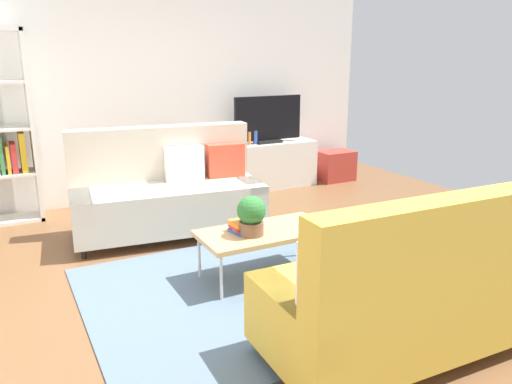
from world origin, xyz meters
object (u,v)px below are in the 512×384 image
at_px(storage_trunk, 335,165).
at_px(tv, 268,120).
at_px(coffee_table, 265,233).
at_px(table_book_0, 245,229).
at_px(couch_green, 415,289).
at_px(bottle_1, 249,138).
at_px(vase_0, 227,140).
at_px(bottle_0, 243,138).
at_px(bottle_2, 255,137).
at_px(couch_beige, 168,192).
at_px(potted_plant, 251,215).
at_px(tv_console, 267,165).

bearing_deg(storage_trunk, tv, 175.84).
relative_size(coffee_table, table_book_0, 4.58).
bearing_deg(tv, couch_green, -106.20).
relative_size(couch_green, bottle_1, 10.89).
bearing_deg(vase_0, couch_green, -98.12).
xyz_separation_m(couch_green, bottle_0, (0.77, 3.97, 0.29)).
xyz_separation_m(bottle_1, bottle_2, (0.09, 0.00, 0.00)).
bearing_deg(couch_beige, tv, -141.14).
distance_m(couch_green, coffee_table, 1.45).
relative_size(potted_plant, bottle_0, 1.72).
bearing_deg(couch_green, table_book_0, 108.05).
relative_size(table_book_0, vase_0, 1.53).
xyz_separation_m(couch_green, table_book_0, (-0.43, 1.47, -0.01)).
xyz_separation_m(storage_trunk, vase_0, (-1.68, 0.15, 0.50)).
bearing_deg(tv, table_book_0, -122.34).
xyz_separation_m(bottle_0, bottle_2, (0.19, 0.00, -0.00)).
bearing_deg(coffee_table, potted_plant, -162.05).
height_order(couch_green, tv_console, couch_green).
bearing_deg(bottle_1, couch_beige, -143.35).
height_order(couch_beige, coffee_table, couch_beige).
xyz_separation_m(coffee_table, bottle_2, (1.24, 2.55, 0.34)).
relative_size(tv, storage_trunk, 1.92).
bearing_deg(bottle_1, tv_console, 7.70).
distance_m(coffee_table, bottle_0, 2.78).
distance_m(tv_console, tv, 0.63).
xyz_separation_m(tv, table_book_0, (-1.59, -2.52, -0.52)).
xyz_separation_m(couch_green, tv_console, (1.16, 4.01, -0.13)).
xyz_separation_m(storage_trunk, bottle_1, (-1.40, 0.06, 0.51)).
xyz_separation_m(storage_trunk, table_book_0, (-2.69, -2.44, 0.22)).
distance_m(couch_green, bottle_2, 4.09).
bearing_deg(tv_console, bottle_0, -174.17).
height_order(vase_0, bottle_0, bottle_0).
bearing_deg(storage_trunk, bottle_0, 177.70).
distance_m(tv_console, bottle_2, 0.46).
height_order(couch_green, tv, tv).
bearing_deg(coffee_table, storage_trunk, 44.42).
xyz_separation_m(table_book_0, vase_0, (1.01, 2.59, 0.28)).
xyz_separation_m(couch_green, bottle_2, (0.96, 3.97, 0.29)).
relative_size(couch_green, tv, 1.92).
relative_size(bottle_0, bottle_1, 1.08).
xyz_separation_m(table_book_0, bottle_0, (1.20, 2.50, 0.30)).
bearing_deg(bottle_2, tv, 5.61).
xyz_separation_m(tv_console, bottle_2, (-0.20, -0.04, 0.41)).
distance_m(tv, potted_plant, 3.08).
bearing_deg(table_book_0, vase_0, 68.61).
relative_size(tv_console, vase_0, 8.94).
relative_size(potted_plant, table_book_0, 1.36).
bearing_deg(storage_trunk, potted_plant, -136.66).
xyz_separation_m(tv, potted_plant, (-1.59, -2.62, -0.36)).
distance_m(couch_beige, table_book_0, 1.38).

